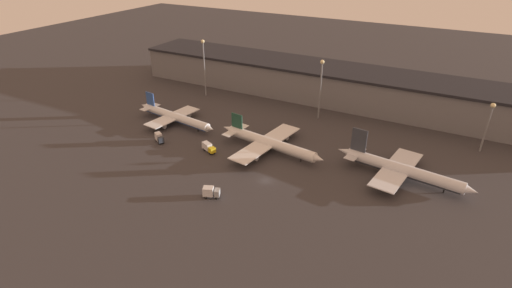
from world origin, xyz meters
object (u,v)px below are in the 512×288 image
airplane_0 (175,117)px  service_vehicle_2 (208,147)px  airplane_1 (269,143)px  airplane_2 (401,170)px  service_vehicle_1 (159,138)px  service_vehicle_0 (211,192)px

airplane_0 → service_vehicle_2: size_ratio=6.48×
airplane_0 → airplane_1: bearing=4.5°
airplane_0 → service_vehicle_2: airplane_0 is taller
airplane_2 → service_vehicle_1: bearing=-161.0°
service_vehicle_0 → service_vehicle_2: size_ratio=0.84×
airplane_0 → service_vehicle_2: 31.36m
service_vehicle_0 → service_vehicle_1: bearing=127.8°
airplane_0 → airplane_1: airplane_1 is taller
service_vehicle_2 → airplane_1: bearing=52.8°
service_vehicle_1 → service_vehicle_0: bearing=1.5°
airplane_1 → service_vehicle_1: bearing=-153.1°
airplane_0 → airplane_2: airplane_2 is taller
airplane_1 → airplane_2: bearing=11.8°
airplane_0 → service_vehicle_2: bearing=-19.8°
airplane_0 → service_vehicle_1: (5.77, -17.41, -1.13)m
airplane_1 → service_vehicle_0: bearing=-85.8°
airplane_1 → service_vehicle_2: 23.51m
service_vehicle_0 → service_vehicle_1: service_vehicle_1 is taller
airplane_0 → airplane_1: (48.07, -2.89, 0.20)m
airplane_0 → service_vehicle_0: airplane_0 is taller
airplane_1 → service_vehicle_2: (-20.34, -11.70, -1.48)m
service_vehicle_1 → airplane_2: bearing=41.5°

